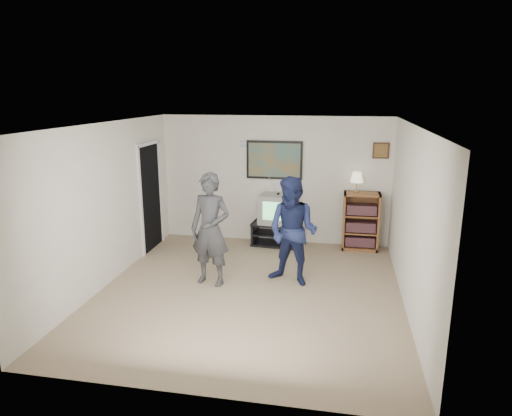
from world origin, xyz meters
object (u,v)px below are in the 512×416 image
(bookshelf, at_px, (361,221))
(crt_television, at_px, (278,209))
(media_stand, at_px, (276,234))
(person_tall, at_px, (210,230))
(person_short, at_px, (293,231))

(bookshelf, bearing_deg, crt_television, -178.19)
(media_stand, relative_size, bookshelf, 0.86)
(person_tall, bearing_deg, person_short, 21.98)
(media_stand, height_order, bookshelf, bookshelf)
(media_stand, distance_m, person_short, 1.96)
(crt_television, distance_m, person_tall, 2.18)
(crt_television, bearing_deg, person_short, -67.62)
(person_tall, relative_size, person_short, 1.04)
(crt_television, distance_m, person_short, 1.85)
(bookshelf, bearing_deg, media_stand, -178.24)
(person_tall, xyz_separation_m, person_short, (1.25, 0.24, -0.03))
(media_stand, height_order, person_short, person_short)
(person_short, bearing_deg, media_stand, 125.70)
(person_short, bearing_deg, bookshelf, 78.44)
(crt_television, bearing_deg, bookshelf, 9.32)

